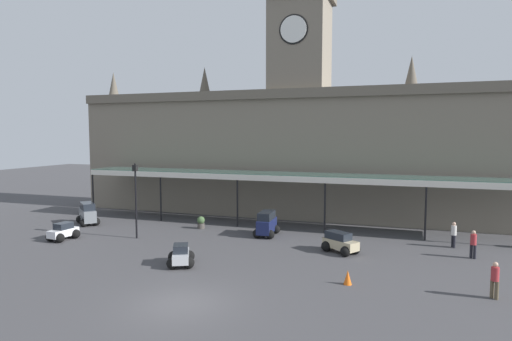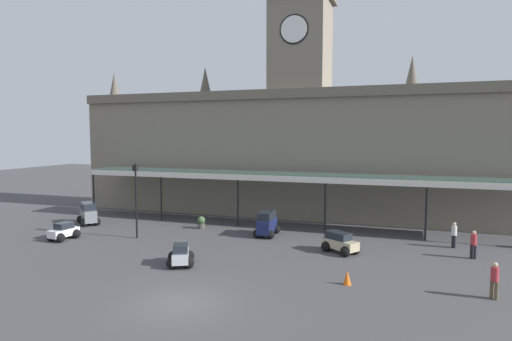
{
  "view_description": "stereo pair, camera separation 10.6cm",
  "coord_description": "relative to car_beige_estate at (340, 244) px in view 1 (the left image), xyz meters",
  "views": [
    {
      "loc": [
        9.0,
        -16.08,
        7.3
      ],
      "look_at": [
        0.0,
        9.98,
        5.0
      ],
      "focal_mm": 30.36,
      "sensor_mm": 36.0,
      "label": 1
    },
    {
      "loc": [
        9.1,
        -16.04,
        7.3
      ],
      "look_at": [
        0.0,
        9.98,
        5.0
      ],
      "focal_mm": 30.36,
      "sensor_mm": 36.0,
      "label": 2
    }
  ],
  "objects": [
    {
      "name": "pedestrian_beside_cars",
      "position": [
        7.58,
        -5.38,
        0.34
      ],
      "size": [
        0.34,
        0.34,
        1.67
      ],
      "color": "brown",
      "rests_on": "ground"
    },
    {
      "name": "car_silver_sedan",
      "position": [
        -8.04,
        -5.55,
        -0.06
      ],
      "size": [
        2.04,
        2.24,
        1.19
      ],
      "color": "#B2B5BA",
      "rests_on": "ground"
    },
    {
      "name": "pedestrian_crossing_forecourt",
      "position": [
        7.6,
        1.29,
        0.34
      ],
      "size": [
        0.34,
        0.34,
        1.67
      ],
      "color": "black",
      "rests_on": "ground"
    },
    {
      "name": "pedestrian_near_entrance",
      "position": [
        6.76,
        3.6,
        0.34
      ],
      "size": [
        0.34,
        0.38,
        1.67
      ],
      "color": "black",
      "rests_on": "ground"
    },
    {
      "name": "station_building",
      "position": [
        -5.34,
        11.44,
        5.82
      ],
      "size": [
        41.42,
        5.78,
        19.95
      ],
      "color": "slate",
      "rests_on": "ground"
    },
    {
      "name": "victorian_lamppost",
      "position": [
        -14.1,
        -0.93,
        2.71
      ],
      "size": [
        0.3,
        0.3,
        5.32
      ],
      "color": "black",
      "rests_on": "ground"
    },
    {
      "name": "planter_forecourt_centre",
      "position": [
        -11.2,
        3.37,
        -0.07
      ],
      "size": [
        0.6,
        0.6,
        0.96
      ],
      "color": "#47423D",
      "rests_on": "ground"
    },
    {
      "name": "car_beige_estate",
      "position": [
        0.0,
        0.0,
        0.0
      ],
      "size": [
        2.43,
        2.24,
        1.27
      ],
      "color": "tan",
      "rests_on": "ground"
    },
    {
      "name": "car_grey_van",
      "position": [
        -20.63,
        1.82,
        0.24
      ],
      "size": [
        2.55,
        2.46,
        1.77
      ],
      "color": "slate",
      "rests_on": "ground"
    },
    {
      "name": "ground_plane",
      "position": [
        -5.34,
        -10.46,
        -0.56
      ],
      "size": [
        140.0,
        140.0,
        0.0
      ],
      "primitive_type": "plane",
      "color": "#424144"
    },
    {
      "name": "traffic_cone",
      "position": [
        1.18,
        -5.65,
        -0.22
      ],
      "size": [
        0.4,
        0.4,
        0.7
      ],
      "primitive_type": "cone",
      "color": "orange",
      "rests_on": "ground"
    },
    {
      "name": "entrance_canopy",
      "position": [
        -5.34,
        6.34,
        3.51
      ],
      "size": [
        34.96,
        3.26,
        4.23
      ],
      "color": "#38564C",
      "rests_on": "ground"
    },
    {
      "name": "car_navy_van",
      "position": [
        -5.65,
        2.75,
        0.24
      ],
      "size": [
        1.67,
        2.44,
        1.77
      ],
      "color": "#19214C",
      "rests_on": "ground"
    },
    {
      "name": "car_white_sedan",
      "position": [
        -18.64,
        -3.0,
        -0.06
      ],
      "size": [
        1.65,
        2.13,
        1.19
      ],
      "color": "silver",
      "rests_on": "ground"
    }
  ]
}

